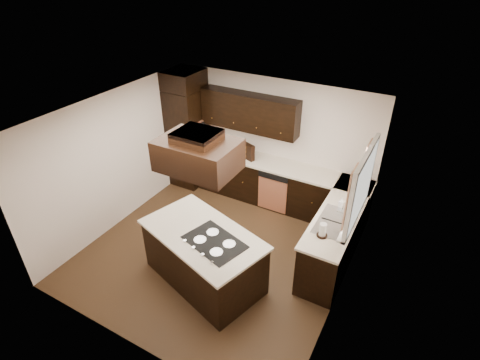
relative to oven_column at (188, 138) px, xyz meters
The scene contains 30 objects.
floor 2.68m from the oven_column, 43.85° to the right, with size 4.20×4.20×0.02m, color brown.
ceiling 2.86m from the oven_column, 43.85° to the right, with size 4.20×4.20×0.02m, color white.
wall_back 1.83m from the oven_column, 12.85° to the left, with size 4.20×0.02×2.50m, color white.
wall_front 4.21m from the oven_column, 65.05° to the right, with size 4.20×0.02×2.50m, color white.
wall_left 1.75m from the oven_column, 101.12° to the right, with size 0.02×4.20×2.50m, color white.
wall_right 4.25m from the oven_column, 23.70° to the right, with size 0.02×4.20×2.50m, color white.
oven_column is the anchor object (origin of this frame).
wall_oven_face 0.36m from the oven_column, ahead, with size 0.05×0.62×0.78m, color #C36E4C.
base_cabinets_back 1.92m from the oven_column, ahead, with size 2.93×0.60×0.88m, color black.
base_cabinets_right 3.72m from the oven_column, 12.69° to the right, with size 0.60×2.40×0.88m, color black.
countertop_back 1.82m from the oven_column, ahead, with size 2.93×0.63×0.04m, color #F6E8CF.
countertop_right 3.65m from the oven_column, 12.74° to the right, with size 0.63×2.40×0.04m, color #F6E8CF.
upper_cabinets 1.56m from the oven_column, ahead, with size 2.00×0.34×0.72m, color black.
dishwasher_front 2.21m from the oven_column, ahead, with size 0.60×0.05×0.72m, color #C36E4C.
window_frame 4.06m from the oven_column, 16.72° to the right, with size 0.06×1.32×1.12m, color silver.
window_pane 4.08m from the oven_column, 16.61° to the right, with size 0.00×1.20×1.00m, color white.
curtain_left 4.15m from the oven_column, 22.59° to the right, with size 0.02×0.34×0.90m, color beige.
curtain_right 3.91m from the oven_column, 10.99° to the right, with size 0.02×0.34×0.90m, color beige.
sink_rim 3.76m from the oven_column, 17.90° to the right, with size 0.52×0.84×0.01m, color silver.
island 3.11m from the oven_column, 50.67° to the right, with size 1.82×0.99×0.88m, color black.
island_top 3.05m from the oven_column, 50.67° to the right, with size 1.89×1.06×0.04m, color #F6E8CF.
cooktop 3.29m from the oven_column, 48.01° to the right, with size 0.86×0.57×0.01m, color black.
range_hood 3.13m from the oven_column, 50.26° to the right, with size 1.05×0.72×0.42m, color black.
hood_duct 3.24m from the oven_column, 50.26° to the right, with size 0.55×0.50×0.13m, color black.
blender_base 0.91m from the oven_column, ahead, with size 0.15×0.15×0.10m, color silver.
blender_pitcher 0.91m from the oven_column, ahead, with size 0.13×0.13×0.26m, color silver.
spice_rack 1.40m from the oven_column, ahead, with size 0.39×0.10×0.32m, color black.
mixing_bowl 0.57m from the oven_column, ahead, with size 0.30×0.30×0.07m, color silver.
soap_bottle 3.60m from the oven_column, 11.43° to the right, with size 0.08×0.08×0.17m, color silver.
paper_towel 3.83m from the oven_column, 24.15° to the right, with size 0.10×0.10×0.22m, color silver.
Camera 1 is at (2.71, -4.13, 4.48)m, focal length 28.00 mm.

